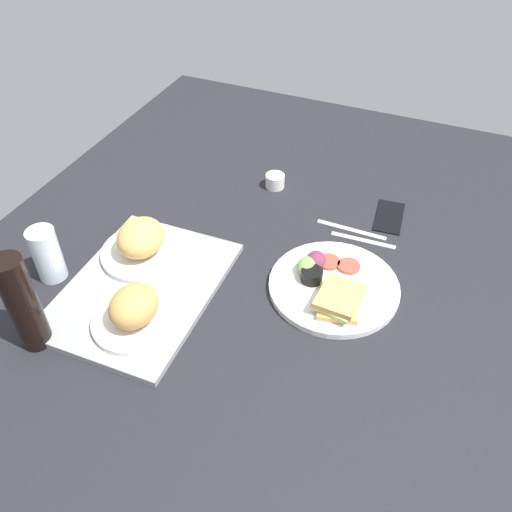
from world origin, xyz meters
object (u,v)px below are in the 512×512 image
cell_phone (389,216)px  espresso_cup (275,181)px  bread_plate_far (142,243)px  soda_bottle (23,304)px  bread_plate_near (135,311)px  drinking_glass (47,254)px  knife (351,230)px  serving_tray (142,288)px  fork (363,240)px  plate_with_salad (332,285)px

cell_phone → espresso_cup: bearing=82.0°
bread_plate_far → soda_bottle: size_ratio=0.92×
bread_plate_near → cell_phone: 74.42cm
drinking_glass → knife: drinking_glass is taller
drinking_glass → knife: 77.22cm
serving_tray → espresso_cup: (52.28, -13.19, 1.20)cm
soda_bottle → fork: size_ratio=1.39×
fork → knife: (3.00, 4.00, 0.00)cm
bread_plate_far → espresso_cup: size_ratio=3.90×
drinking_glass → espresso_cup: (56.27, -35.77, -4.97)cm
soda_bottle → fork: 83.06cm
serving_tray → espresso_cup: 53.93cm
espresso_cup → fork: (-13.96, -30.41, -1.75)cm
drinking_glass → espresso_cup: drinking_glass is taller
soda_bottle → plate_with_salad: bearing=-53.8°
bread_plate_far → serving_tray: bearing=-152.0°
soda_bottle → bread_plate_near: bearing=-56.8°
plate_with_salad → bread_plate_far: bearing=99.8°
drinking_glass → fork: (42.30, -66.18, -6.72)cm
serving_tray → soda_bottle: size_ratio=1.90×
fork → knife: same height
knife → soda_bottle: bearing=51.2°
bread_plate_near → fork: 61.98cm
drinking_glass → bread_plate_near: bearing=-102.3°
bread_plate_near → plate_with_salad: bread_plate_near is taller
bread_plate_near → espresso_cup: 62.95cm
bread_plate_near → espresso_cup: (62.35, -7.98, -3.36)cm
plate_with_salad → serving_tray: bearing=113.2°
soda_bottle → cell_phone: 95.04cm
fork → bread_plate_far: bearing=28.0°
plate_with_salad → knife: plate_with_salad is taller
espresso_cup → fork: 33.51cm
drinking_glass → knife: bearing=-53.9°
serving_tray → drinking_glass: (-3.99, 22.58, 6.17)cm
serving_tray → cell_phone: bearing=-43.2°
espresso_cup → fork: espresso_cup is taller
bread_plate_near → soda_bottle: soda_bottle is taller
serving_tray → fork: 58.04cm
soda_bottle → drinking_glass: bearing=29.3°
plate_with_salad → fork: bearing=-6.6°
fork → espresso_cup: bearing=-27.2°
espresso_cup → fork: bearing=-114.7°
drinking_glass → cell_phone: 89.36cm
fork → cell_phone: size_ratio=1.18×
bread_plate_near → soda_bottle: (-11.67, 17.82, 6.46)cm
plate_with_salad → soda_bottle: soda_bottle is taller
knife → espresso_cup: bearing=-21.7°
serving_tray → plate_with_salad: plate_with_salad is taller
bread_plate_far → fork: size_ratio=1.28×
plate_with_salad → knife: 23.74cm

